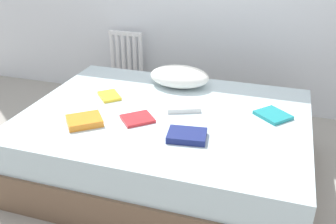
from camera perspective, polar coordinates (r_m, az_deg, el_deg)
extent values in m
plane|color=#9E998E|center=(2.90, -0.30, -8.94)|extent=(8.00, 8.00, 0.00)
cube|color=brown|center=(2.82, -0.31, -6.62)|extent=(2.00, 1.50, 0.28)
cube|color=silver|center=(2.69, -0.32, -2.17)|extent=(1.96, 1.46, 0.22)
cylinder|color=white|center=(4.05, -8.40, 8.07)|extent=(0.04, 0.04, 0.60)
cylinder|color=white|center=(4.02, -7.57, 8.00)|extent=(0.04, 0.04, 0.60)
cylinder|color=white|center=(4.00, -6.74, 7.93)|extent=(0.04, 0.04, 0.60)
cylinder|color=white|center=(3.97, -5.89, 7.85)|extent=(0.04, 0.04, 0.60)
cylinder|color=white|center=(3.95, -5.03, 7.77)|extent=(0.04, 0.04, 0.60)
cylinder|color=white|center=(3.93, -4.16, 7.69)|extent=(0.04, 0.04, 0.60)
cube|color=white|center=(3.91, -6.52, 11.77)|extent=(0.36, 0.04, 0.04)
cube|color=white|center=(4.08, -6.12, 4.18)|extent=(0.36, 0.04, 0.04)
ellipsoid|color=white|center=(3.07, 1.75, 5.44)|extent=(0.49, 0.34, 0.16)
cube|color=teal|center=(2.68, 15.68, -0.46)|extent=(0.28, 0.28, 0.02)
cube|color=yellow|center=(2.91, -8.92, 2.44)|extent=(0.23, 0.24, 0.02)
cube|color=navy|center=(2.32, 2.90, -3.60)|extent=(0.26, 0.21, 0.04)
cube|color=white|center=(2.70, 2.25, 0.90)|extent=(0.28, 0.25, 0.03)
cube|color=red|center=(2.54, -4.67, -1.03)|extent=(0.27, 0.26, 0.02)
cube|color=orange|center=(2.54, -12.61, -1.31)|extent=(0.29, 0.28, 0.04)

